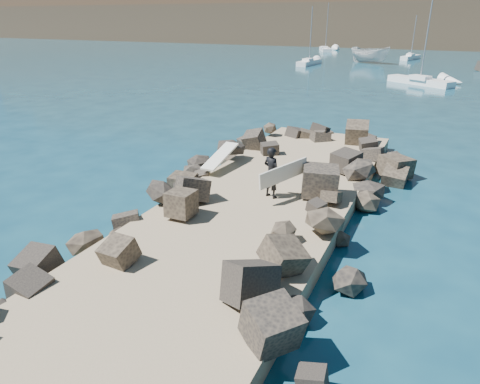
{
  "coord_description": "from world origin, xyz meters",
  "views": [
    {
      "loc": [
        5.26,
        -12.12,
        6.56
      ],
      "look_at": [
        0.0,
        -1.0,
        1.5
      ],
      "focal_mm": 32.0,
      "sensor_mm": 36.0,
      "label": 1
    }
  ],
  "objects_px": {
    "surfer_with_board": "(273,173)",
    "sailboat_b": "(411,57)",
    "boat_imported": "(370,55)",
    "surfboard_resting": "(220,159)"
  },
  "relations": [
    {
      "from": "surfer_with_board",
      "to": "sailboat_b",
      "type": "relative_size",
      "value": 0.3
    },
    {
      "from": "surfer_with_board",
      "to": "sailboat_b",
      "type": "height_order",
      "value": "sailboat_b"
    },
    {
      "from": "boat_imported",
      "to": "surfboard_resting",
      "type": "bearing_deg",
      "value": -154.98
    },
    {
      "from": "surfboard_resting",
      "to": "boat_imported",
      "type": "xyz_separation_m",
      "value": [
        -3.09,
        54.3,
        0.2
      ]
    },
    {
      "from": "boat_imported",
      "to": "surfer_with_board",
      "type": "relative_size",
      "value": 3.07
    },
    {
      "from": "surfer_with_board",
      "to": "surfboard_resting",
      "type": "bearing_deg",
      "value": 148.11
    },
    {
      "from": "surfboard_resting",
      "to": "boat_imported",
      "type": "relative_size",
      "value": 0.37
    },
    {
      "from": "surfer_with_board",
      "to": "boat_imported",
      "type": "bearing_deg",
      "value": 96.3
    },
    {
      "from": "boat_imported",
      "to": "surfer_with_board",
      "type": "bearing_deg",
      "value": -151.94
    },
    {
      "from": "surfer_with_board",
      "to": "sailboat_b",
      "type": "xyz_separation_m",
      "value": [
        -1.05,
        65.12,
        -1.18
      ]
    }
  ]
}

